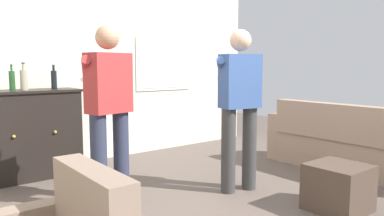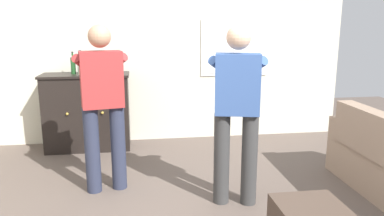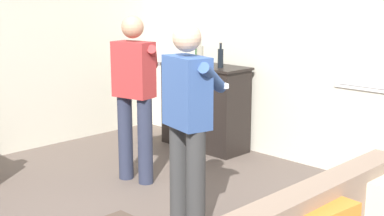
% 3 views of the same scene
% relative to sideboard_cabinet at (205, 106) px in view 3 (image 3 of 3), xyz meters
% --- Properties ---
extents(wall_back_with_window, '(5.20, 0.15, 2.80)m').
position_rel_sideboard_cabinet_xyz_m(wall_back_with_window, '(1.16, 0.36, 0.88)').
color(wall_back_with_window, beige).
rests_on(wall_back_with_window, ground).
extents(sideboard_cabinet, '(1.15, 0.49, 1.04)m').
position_rel_sideboard_cabinet_xyz_m(sideboard_cabinet, '(0.00, 0.00, 0.00)').
color(sideboard_cabinet, black).
rests_on(sideboard_cabinet, ground).
extents(bottle_wine_green, '(0.06, 0.06, 0.29)m').
position_rel_sideboard_cabinet_xyz_m(bottle_wine_green, '(-0.15, 0.03, 0.63)').
color(bottle_wine_green, '#1E4C23').
rests_on(bottle_wine_green, sideboard_cabinet).
extents(bottle_liquor_amber, '(0.08, 0.08, 0.31)m').
position_rel_sideboard_cabinet_xyz_m(bottle_liquor_amber, '(-0.04, -0.04, 0.64)').
color(bottle_liquor_amber, gray).
rests_on(bottle_liquor_amber, sideboard_cabinet).
extents(bottle_spirits_clear, '(0.07, 0.07, 0.29)m').
position_rel_sideboard_cabinet_xyz_m(bottle_spirits_clear, '(0.30, -0.04, 0.63)').
color(bottle_spirits_clear, black).
rests_on(bottle_spirits_clear, sideboard_cabinet).
extents(person_standing_left, '(0.55, 0.51, 1.68)m').
position_rel_sideboard_cabinet_xyz_m(person_standing_left, '(0.34, -1.37, 0.42)').
color(person_standing_left, '#282D42').
rests_on(person_standing_left, ground).
extents(person_standing_right, '(0.54, 0.51, 1.68)m').
position_rel_sideboard_cabinet_xyz_m(person_standing_right, '(1.59, -1.84, 0.42)').
color(person_standing_right, '#383838').
rests_on(person_standing_right, ground).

